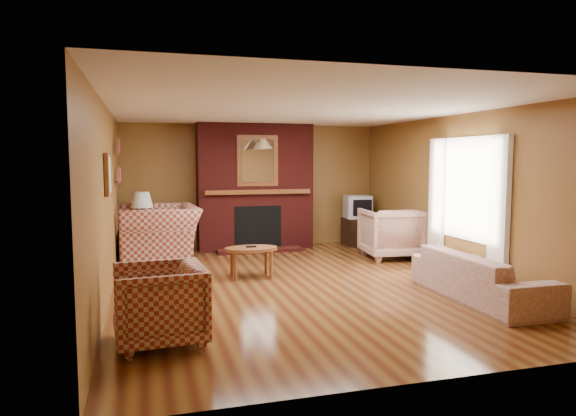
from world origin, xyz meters
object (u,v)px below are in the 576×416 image
object	(u,v)px
table_lamp	(142,208)
crt_tv	(357,207)
floral_armchair	(391,233)
side_table	(143,244)
tv_stand	(357,232)
fireplace	(255,188)
coffee_table	(251,252)
plaid_loveseat	(158,234)
floral_sofa	(481,276)
plaid_armchair	(159,304)

from	to	relation	value
table_lamp	crt_tv	size ratio (longest dim) A/B	1.15
floral_armchair	side_table	world-z (taller)	floral_armchair
floral_armchair	tv_stand	xyz separation A→B (m)	(-0.03, 1.39, -0.16)
fireplace	side_table	size ratio (longest dim) A/B	4.41
coffee_table	table_lamp	bearing A→B (deg)	129.41
plaid_loveseat	tv_stand	world-z (taller)	plaid_loveseat
floral_armchair	side_table	distance (m)	4.31
floral_sofa	plaid_loveseat	bearing A→B (deg)	47.20
plaid_loveseat	coffee_table	bearing A→B (deg)	35.20
crt_tv	coffee_table	bearing A→B (deg)	-140.04
floral_sofa	crt_tv	size ratio (longest dim) A/B	3.69
fireplace	plaid_armchair	size ratio (longest dim) A/B	2.89
fireplace	coffee_table	bearing A→B (deg)	-103.54
fireplace	floral_sofa	xyz separation A→B (m)	(1.90, -4.33, -0.89)
table_lamp	tv_stand	distance (m)	4.21
plaid_loveseat	floral_armchair	bearing A→B (deg)	75.29
fireplace	crt_tv	size ratio (longest dim) A/B	4.41
coffee_table	tv_stand	world-z (taller)	tv_stand
floral_sofa	side_table	bearing A→B (deg)	46.82
plaid_armchair	tv_stand	size ratio (longest dim) A/B	1.50
floral_sofa	crt_tv	world-z (taller)	crt_tv
floral_armchair	crt_tv	xyz separation A→B (m)	(-0.03, 1.38, 0.34)
fireplace	tv_stand	bearing A→B (deg)	-5.15
floral_sofa	tv_stand	world-z (taller)	floral_sofa
table_lamp	tv_stand	xyz separation A→B (m)	(4.15, 0.35, -0.62)
plaid_armchair	crt_tv	size ratio (longest dim) A/B	1.52
side_table	table_lamp	xyz separation A→B (m)	(0.00, 0.00, 0.62)
coffee_table	tv_stand	size ratio (longest dim) A/B	1.41
side_table	crt_tv	size ratio (longest dim) A/B	1.00
fireplace	table_lamp	bearing A→B (deg)	-165.71
tv_stand	plaid_loveseat	bearing A→B (deg)	-174.74
coffee_table	fireplace	bearing A→B (deg)	76.46
floral_sofa	tv_stand	size ratio (longest dim) A/B	3.63
coffee_table	tv_stand	bearing A→B (deg)	40.03
plaid_loveseat	coffee_table	size ratio (longest dim) A/B	1.88
plaid_armchair	tv_stand	distance (m)	6.12
floral_sofa	table_lamp	xyz separation A→B (m)	(-4.00, 3.80, 0.60)
plaid_loveseat	tv_stand	size ratio (longest dim) A/B	2.65
floral_sofa	floral_armchair	size ratio (longest dim) A/B	2.08
coffee_table	table_lamp	distance (m)	2.45
fireplace	plaid_armchair	bearing A→B (deg)	-112.04
plaid_armchair	fireplace	bearing A→B (deg)	153.76
crt_tv	side_table	bearing A→B (deg)	-175.26
plaid_loveseat	table_lamp	distance (m)	0.56
plaid_armchair	coffee_table	size ratio (longest dim) A/B	1.07
coffee_table	table_lamp	world-z (taller)	table_lamp
fireplace	coffee_table	xyz separation A→B (m)	(-0.58, -2.39, -0.80)
plaid_loveseat	crt_tv	world-z (taller)	crt_tv
floral_sofa	crt_tv	xyz separation A→B (m)	(0.15, 4.14, 0.49)
crt_tv	table_lamp	bearing A→B (deg)	-175.26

